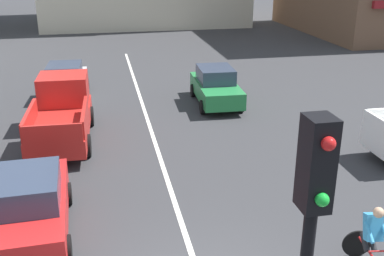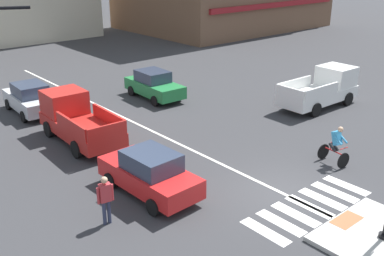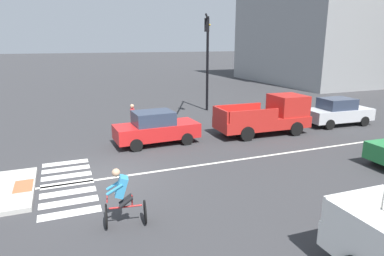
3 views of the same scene
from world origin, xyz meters
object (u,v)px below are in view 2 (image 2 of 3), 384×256
object	(u,v)px
pickup_truck_white_cross_right	(323,89)
pickup_truck_red_westbound_far	(76,119)
car_silver_westbound_distant	(30,98)
car_red_westbound_near	(150,173)
pedestrian_at_curb_left	(105,196)
car_green_eastbound_far	(154,85)
cyclist	(336,144)

from	to	relation	value
pickup_truck_white_cross_right	pickup_truck_red_westbound_far	size ratio (longest dim) A/B	1.00
car_silver_westbound_distant	pickup_truck_white_cross_right	world-z (taller)	pickup_truck_white_cross_right
car_red_westbound_near	pedestrian_at_curb_left	distance (m)	2.30
car_green_eastbound_far	cyclist	size ratio (longest dim) A/B	2.48
pickup_truck_red_westbound_far	pedestrian_at_curb_left	distance (m)	7.51
car_silver_westbound_distant	pedestrian_at_curb_left	world-z (taller)	pedestrian_at_curb_left
car_green_eastbound_far	cyclist	xyz separation A→B (m)	(0.26, -12.10, 0.06)
pickup_truck_white_cross_right	pickup_truck_red_westbound_far	distance (m)	13.65
car_green_eastbound_far	pickup_truck_white_cross_right	size ratio (longest dim) A/B	0.81
car_green_eastbound_far	pickup_truck_red_westbound_far	distance (m)	7.06
car_green_eastbound_far	car_red_westbound_near	distance (m)	11.46
car_silver_westbound_distant	pickup_truck_white_cross_right	size ratio (longest dim) A/B	0.81
car_silver_westbound_distant	pickup_truck_red_westbound_far	bearing A→B (deg)	-88.29
car_green_eastbound_far	cyclist	world-z (taller)	cyclist
car_red_westbound_near	pickup_truck_white_cross_right	world-z (taller)	pickup_truck_white_cross_right
car_green_eastbound_far	car_red_westbound_near	world-z (taller)	same
car_silver_westbound_distant	cyclist	bearing A→B (deg)	-64.24
pickup_truck_white_cross_right	cyclist	xyz separation A→B (m)	(-6.16, -4.79, -0.11)
pickup_truck_white_cross_right	pedestrian_at_curb_left	distance (m)	15.70
pedestrian_at_curb_left	car_red_westbound_near	bearing A→B (deg)	17.57
car_green_eastbound_far	pedestrian_at_curb_left	distance (m)	13.40
pickup_truck_white_cross_right	pedestrian_at_curb_left	bearing A→B (deg)	-170.63
pickup_truck_white_cross_right	car_silver_westbound_distant	bearing A→B (deg)	144.03
car_silver_westbound_distant	pickup_truck_white_cross_right	distance (m)	16.11
cyclist	pedestrian_at_curb_left	distance (m)	9.59
car_red_westbound_near	car_silver_westbound_distant	bearing A→B (deg)	88.69
car_red_westbound_near	cyclist	size ratio (longest dim) A/B	2.48
pickup_truck_red_westbound_far	cyclist	distance (m)	11.46
car_silver_westbound_distant	cyclist	xyz separation A→B (m)	(6.88, -14.26, 0.06)
pickup_truck_white_cross_right	pedestrian_at_curb_left	size ratio (longest dim) A/B	3.08
pickup_truck_white_cross_right	pickup_truck_red_westbound_far	xyz separation A→B (m)	(-12.89, 4.49, 0.00)
car_green_eastbound_far	car_silver_westbound_distant	distance (m)	6.96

